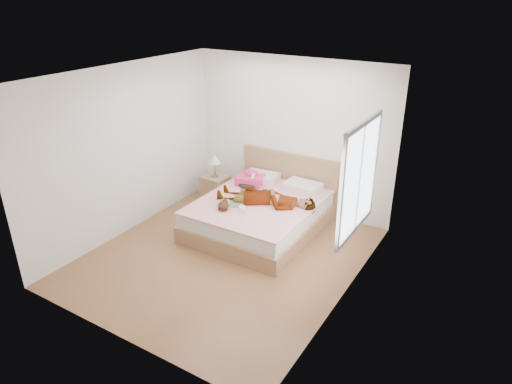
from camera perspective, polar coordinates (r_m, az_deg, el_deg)
ground at (r=6.73m, az=-3.81°, el=-8.00°), size 4.00×4.00×0.00m
woman at (r=7.10m, az=1.37°, el=-0.46°), size 1.66×0.95×0.22m
hair at (r=7.75m, az=-0.61°, el=1.16°), size 0.51×0.57×0.07m
phone at (r=7.61m, az=-0.37°, el=2.00°), size 0.07×0.10×0.05m
room_shell at (r=5.56m, az=12.78°, el=1.62°), size 4.00×4.00×4.00m
bed at (r=7.35m, az=0.75°, el=-2.51°), size 1.80×2.08×1.00m
towel at (r=7.78m, az=-0.70°, el=1.74°), size 0.52×0.45×0.24m
magazine at (r=7.08m, az=-3.36°, el=-1.46°), size 0.45×0.37×0.02m
coffee_mug at (r=6.79m, az=-1.78°, el=-2.21°), size 0.13×0.11×0.10m
plush_toy at (r=6.88m, az=-4.05°, el=-1.66°), size 0.22×0.27×0.14m
nightstand at (r=8.19m, az=-5.06°, el=0.56°), size 0.45×0.41×0.93m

